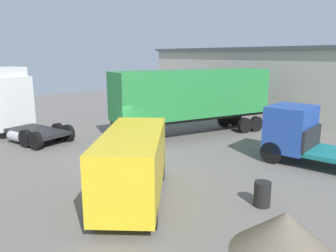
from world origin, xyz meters
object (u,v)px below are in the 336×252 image
object	(u,v)px
flatbed_truck_blue	(320,139)
oil_drum	(262,194)
gravel_pile	(285,234)
tractor_unit_white	(10,104)
container_trailer_green	(194,95)
delivery_van_yellow	(134,162)

from	to	relation	value
flatbed_truck_blue	oil_drum	xyz separation A→B (m)	(0.96, -5.64, -0.86)
gravel_pile	oil_drum	xyz separation A→B (m)	(-2.10, 1.95, -0.17)
tractor_unit_white	container_trailer_green	size ratio (longest dim) A/B	0.62
gravel_pile	container_trailer_green	bearing A→B (deg)	147.87
container_trailer_green	flatbed_truck_blue	distance (m)	8.25
delivery_van_yellow	gravel_pile	world-z (taller)	delivery_van_yellow
container_trailer_green	flatbed_truck_blue	world-z (taller)	container_trailer_green
oil_drum	flatbed_truck_blue	bearing A→B (deg)	99.68
container_trailer_green	oil_drum	size ratio (longest dim) A/B	12.29
container_trailer_green	oil_drum	distance (m)	10.64
delivery_van_yellow	gravel_pile	xyz separation A→B (m)	(5.42, 1.18, -0.76)
delivery_van_yellow	flatbed_truck_blue	distance (m)	9.08
tractor_unit_white	oil_drum	distance (m)	16.86
tractor_unit_white	container_trailer_green	xyz separation A→B (m)	(7.14, 9.36, 0.58)
tractor_unit_white	container_trailer_green	world-z (taller)	tractor_unit_white
tractor_unit_white	delivery_van_yellow	size ratio (longest dim) A/B	1.19
container_trailer_green	gravel_pile	distance (m)	13.36
container_trailer_green	gravel_pile	bearing A→B (deg)	67.39
tractor_unit_white	container_trailer_green	bearing A→B (deg)	-144.97
tractor_unit_white	gravel_pile	distance (m)	18.53
flatbed_truck_blue	oil_drum	world-z (taller)	flatbed_truck_blue
delivery_van_yellow	oil_drum	world-z (taller)	delivery_van_yellow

